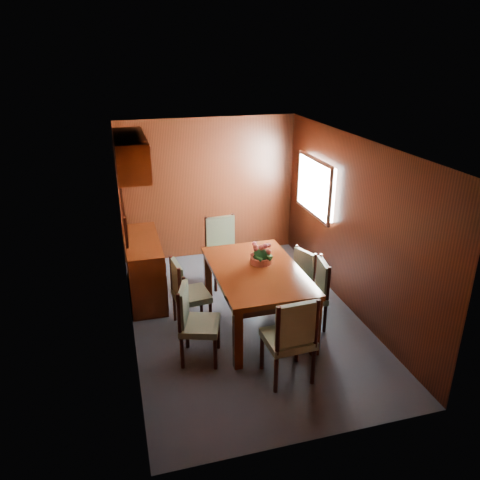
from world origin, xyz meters
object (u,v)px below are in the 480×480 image
object	(u,v)px
sideboard	(144,268)
chair_right_near	(314,290)
chair_head	(291,335)
flower_centerpiece	(261,253)
dining_table	(257,277)
chair_left_near	(193,319)

from	to	relation	value
sideboard	chair_right_near	size ratio (longest dim) A/B	1.50
chair_head	flower_centerpiece	distance (m)	1.40
dining_table	chair_head	xyz separation A→B (m)	(0.02, -1.18, -0.12)
dining_table	chair_right_near	xyz separation A→B (m)	(0.73, -0.19, -0.19)
dining_table	flower_centerpiece	xyz separation A→B (m)	(0.11, 0.17, 0.26)
sideboard	chair_right_near	bearing A→B (deg)	-33.92
dining_table	chair_head	world-z (taller)	chair_head
sideboard	chair_right_near	xyz separation A→B (m)	(2.07, -1.39, 0.07)
sideboard	flower_centerpiece	bearing A→B (deg)	-35.49
sideboard	chair_left_near	bearing A→B (deg)	-75.96
sideboard	chair_left_near	size ratio (longest dim) A/B	1.44
chair_left_near	chair_head	xyz separation A→B (m)	(0.94, -0.69, 0.05)
chair_left_near	chair_head	size ratio (longest dim) A/B	0.91
chair_right_near	flower_centerpiece	bearing A→B (deg)	68.74
sideboard	flower_centerpiece	world-z (taller)	flower_centerpiece
sideboard	chair_head	size ratio (longest dim) A/B	1.32
sideboard	dining_table	xyz separation A→B (m)	(1.34, -1.20, 0.26)
dining_table	chair_head	bearing A→B (deg)	-89.22
chair_right_near	flower_centerpiece	xyz separation A→B (m)	(-0.62, 0.36, 0.45)
flower_centerpiece	chair_left_near	bearing A→B (deg)	-147.35
sideboard	chair_head	distance (m)	2.75
chair_head	flower_centerpiece	xyz separation A→B (m)	(0.09, 1.35, 0.38)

